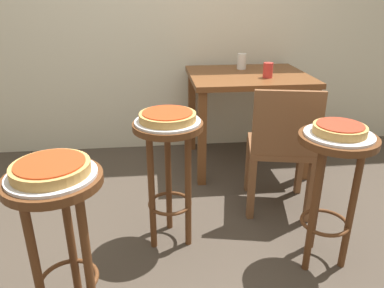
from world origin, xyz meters
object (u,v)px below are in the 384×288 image
object	(u,v)px
serving_plate_foreground	(52,175)
pizza_leftside	(168,116)
stool_middle	(333,173)
dining_table	(248,89)
pizza_foreground	(51,168)
stool_leftside	(169,157)
cup_near_edge	(268,70)
serving_plate_middle	(339,135)
serving_plate_leftside	(168,122)
wooden_chair	(282,146)
stool_foreground	(59,221)
pizza_middle	(340,129)
cup_far_edge	(242,61)

from	to	relation	value
serving_plate_foreground	pizza_leftside	world-z (taller)	pizza_leftside
stool_middle	dining_table	distance (m)	1.28
pizza_foreground	stool_leftside	world-z (taller)	pizza_foreground
pizza_foreground	cup_near_edge	bearing A→B (deg)	48.31
serving_plate_middle	serving_plate_leftside	bearing A→B (deg)	160.81
dining_table	pizza_foreground	bearing A→B (deg)	-126.36
cup_near_edge	wooden_chair	xyz separation A→B (m)	(-0.07, -0.61, -0.35)
stool_foreground	serving_plate_middle	xyz separation A→B (m)	(1.25, 0.28, 0.20)
pizza_middle	stool_leftside	xyz separation A→B (m)	(-0.80, 0.28, -0.23)
stool_leftside	cup_far_edge	xyz separation A→B (m)	(0.67, 1.19, 0.29)
serving_plate_middle	cup_far_edge	distance (m)	1.47
pizza_foreground	serving_plate_leftside	size ratio (longest dim) A/B	0.83
pizza_foreground	wooden_chair	xyz separation A→B (m)	(1.18, 0.79, -0.30)
pizza_middle	cup_far_edge	bearing A→B (deg)	94.88
serving_plate_leftside	stool_leftside	bearing A→B (deg)	0.00
serving_plate_leftside	pizza_leftside	world-z (taller)	pizza_leftside
dining_table	cup_far_edge	distance (m)	0.27
serving_plate_foreground	stool_leftside	size ratio (longest dim) A/B	0.46
pizza_middle	stool_foreground	bearing A→B (deg)	-167.52
serving_plate_foreground	stool_leftside	distance (m)	0.75
cup_near_edge	stool_leftside	bearing A→B (deg)	-133.06
cup_near_edge	cup_far_edge	world-z (taller)	cup_far_edge
serving_plate_foreground	stool_leftside	bearing A→B (deg)	50.52
pizza_foreground	cup_near_edge	distance (m)	1.87
stool_leftside	pizza_leftside	distance (m)	0.23
stool_leftside	cup_near_edge	xyz separation A→B (m)	(0.79, 0.84, 0.28)
stool_foreground	pizza_foreground	bearing A→B (deg)	-135.00
stool_leftside	cup_far_edge	bearing A→B (deg)	60.53
stool_leftside	serving_plate_leftside	bearing A→B (deg)	180.00
cup_far_edge	stool_leftside	bearing A→B (deg)	-119.47
pizza_middle	wooden_chair	bearing A→B (deg)	98.25
stool_leftside	stool_foreground	bearing A→B (deg)	-129.48
pizza_middle	pizza_leftside	distance (m)	0.84
wooden_chair	pizza_leftside	bearing A→B (deg)	-161.69
pizza_middle	cup_far_edge	size ratio (longest dim) A/B	1.97
serving_plate_foreground	pizza_leftside	distance (m)	0.72
serving_plate_leftside	dining_table	xyz separation A→B (m)	(0.68, 0.99, -0.10)
wooden_chair	cup_near_edge	bearing A→B (deg)	83.69
pizza_middle	stool_leftside	bearing A→B (deg)	160.81
stool_middle	cup_near_edge	world-z (taller)	cup_near_edge
pizza_middle	cup_near_edge	distance (m)	1.12
serving_plate_foreground	pizza_middle	distance (m)	1.28
dining_table	wooden_chair	xyz separation A→B (m)	(0.04, -0.75, -0.17)
pizza_middle	cup_far_edge	world-z (taller)	cup_far_edge
serving_plate_middle	stool_leftside	xyz separation A→B (m)	(-0.80, 0.28, -0.20)
serving_plate_middle	serving_plate_leftside	world-z (taller)	same
serving_plate_middle	serving_plate_foreground	bearing A→B (deg)	-167.52
pizza_foreground	pizza_leftside	xyz separation A→B (m)	(0.46, 0.55, -0.00)
serving_plate_foreground	dining_table	bearing A→B (deg)	53.64
stool_leftside	wooden_chair	bearing A→B (deg)	18.31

